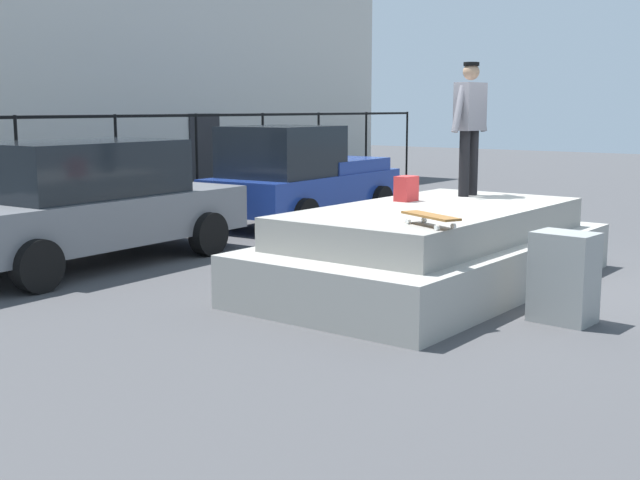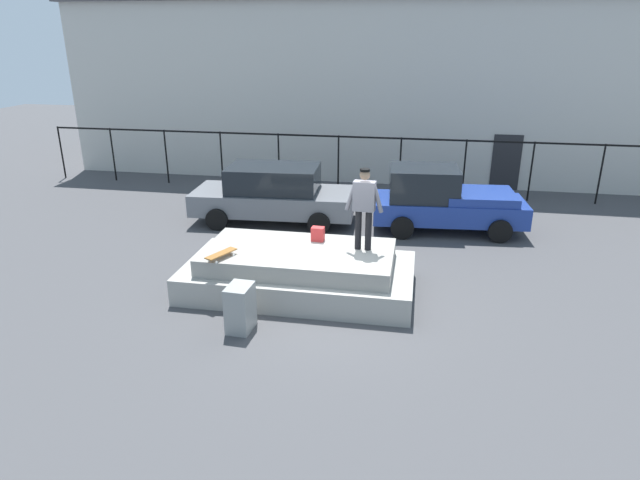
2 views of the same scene
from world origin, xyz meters
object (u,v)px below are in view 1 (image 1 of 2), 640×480
skateboard (430,217)px  backpack (406,189)px  car_grey_sedan_near (81,202)px  car_blue_pickup_mid (300,176)px  skateboarder (470,119)px  utility_box (564,277)px

skateboard → backpack: backpack is taller
car_grey_sedan_near → car_blue_pickup_mid: (4.96, 0.13, 0.03)m
skateboarder → skateboard: bearing=-159.5°
car_blue_pickup_mid → skateboard: bearing=-130.5°
skateboarder → car_grey_sedan_near: size_ratio=0.36×
utility_box → car_grey_sedan_near: bearing=102.6°
backpack → car_grey_sedan_near: size_ratio=0.07×
car_blue_pickup_mid → utility_box: bearing=-120.7°
utility_box → car_blue_pickup_mid: bearing=62.7°
skateboarder → backpack: size_ratio=5.54×
skateboarder → utility_box: (-2.09, -2.18, -1.54)m
skateboard → skateboarder: bearing=20.5°
skateboarder → car_blue_pickup_mid: size_ratio=0.41×
car_grey_sedan_near → utility_box: 6.54m
skateboard → backpack: bearing=37.8°
backpack → car_blue_pickup_mid: bearing=-121.8°
backpack → utility_box: (-1.03, -2.51, -0.67)m
backpack → utility_box: backpack is taller
skateboard → utility_box: 1.48m
skateboard → car_grey_sedan_near: (-0.29, 5.32, -0.20)m
skateboarder → car_grey_sedan_near: (-3.13, 4.26, -1.14)m
skateboard → backpack: 2.26m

